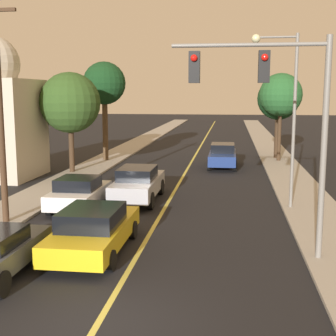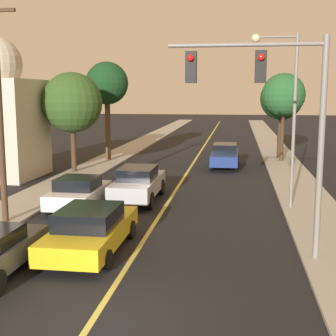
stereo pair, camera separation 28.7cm
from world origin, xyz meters
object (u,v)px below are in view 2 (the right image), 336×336
(car_far_oncoming, at_px, (225,155))
(traffic_signal_mast, at_px, (273,102))
(car_near_lane_front, at_px, (91,229))
(tree_right_near, at_px, (282,99))
(tree_left_far, at_px, (107,84))
(tree_right_far, at_px, (284,95))
(tree_left_near, at_px, (72,103))
(streetlamp_right, at_px, (284,98))
(car_outer_lane_second, at_px, (79,192))
(car_near_lane_second, at_px, (138,183))

(car_far_oncoming, xyz_separation_m, traffic_signal_mast, (1.77, -17.43, 3.87))
(car_near_lane_front, height_order, traffic_signal_mast, traffic_signal_mast)
(tree_right_near, bearing_deg, traffic_signal_mast, -95.74)
(tree_left_far, distance_m, tree_right_far, 12.57)
(car_far_oncoming, bearing_deg, car_near_lane_front, 78.22)
(car_far_oncoming, height_order, traffic_signal_mast, traffic_signal_mast)
(car_far_oncoming, distance_m, tree_left_near, 10.50)
(car_near_lane_front, xyz_separation_m, tree_left_far, (-4.85, 19.36, 4.81))
(car_near_lane_front, height_order, car_far_oncoming, car_far_oncoming)
(tree_left_near, bearing_deg, car_near_lane_front, -68.34)
(tree_right_near, bearing_deg, streetlamp_right, -94.73)
(car_far_oncoming, relative_size, tree_left_near, 0.80)
(car_near_lane_front, xyz_separation_m, tree_right_far, (7.63, 20.58, 4.05))
(car_outer_lane_second, xyz_separation_m, tree_left_near, (-3.32, 8.65, 3.63))
(tree_right_far, bearing_deg, tree_left_near, -153.23)
(car_near_lane_front, bearing_deg, car_near_lane_second, 90.00)
(car_near_lane_front, distance_m, traffic_signal_mast, 6.71)
(streetlamp_right, height_order, tree_left_far, streetlamp_right)
(tree_right_near, bearing_deg, car_near_lane_front, -109.17)
(streetlamp_right, bearing_deg, traffic_signal_mast, -98.24)
(car_near_lane_second, xyz_separation_m, streetlamp_right, (6.34, -0.66, 3.91))
(tree_right_near, height_order, tree_right_far, tree_right_far)
(traffic_signal_mast, distance_m, tree_right_near, 21.89)
(car_far_oncoming, relative_size, tree_left_far, 0.69)
(car_near_lane_second, xyz_separation_m, tree_right_near, (7.62, 14.85, 3.63))
(car_far_oncoming, bearing_deg, tree_left_near, 21.60)
(car_outer_lane_second, relative_size, tree_left_near, 0.64)
(car_near_lane_second, xyz_separation_m, tree_left_near, (-5.53, 6.85, 3.50))
(car_far_oncoming, distance_m, tree_left_far, 9.91)
(traffic_signal_mast, xyz_separation_m, tree_right_near, (2.19, 21.78, -0.21))
(tree_left_near, distance_m, tree_left_far, 5.60)
(traffic_signal_mast, xyz_separation_m, streetlamp_right, (0.91, 6.27, 0.07))
(traffic_signal_mast, xyz_separation_m, tree_right_far, (2.20, 20.43, 0.11))
(tree_left_near, xyz_separation_m, tree_right_far, (13.17, 6.64, 0.45))
(streetlamp_right, distance_m, tree_left_far, 17.13)
(tree_right_far, bearing_deg, car_outer_lane_second, -122.76)
(tree_right_far, bearing_deg, car_near_lane_second, -119.49)
(tree_left_far, bearing_deg, traffic_signal_mast, -61.83)
(tree_left_far, bearing_deg, tree_left_near, -97.13)
(traffic_signal_mast, xyz_separation_m, tree_left_near, (-10.97, 13.78, -0.34))
(car_outer_lane_second, height_order, streetlamp_right, streetlamp_right)
(car_outer_lane_second, xyz_separation_m, traffic_signal_mast, (7.64, -5.13, 3.97))
(tree_right_near, bearing_deg, car_near_lane_second, -117.17)
(car_near_lane_second, height_order, streetlamp_right, streetlamp_right)
(car_far_oncoming, distance_m, tree_right_near, 6.93)
(car_far_oncoming, bearing_deg, traffic_signal_mast, 95.78)
(streetlamp_right, bearing_deg, car_outer_lane_second, -172.43)
(traffic_signal_mast, bearing_deg, car_outer_lane_second, 146.13)
(streetlamp_right, relative_size, tree_left_near, 1.19)
(car_far_oncoming, bearing_deg, tree_left_far, -11.82)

